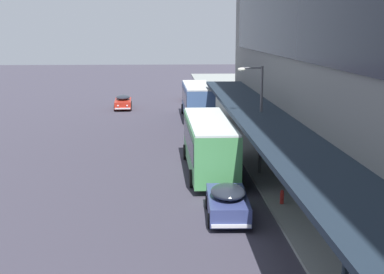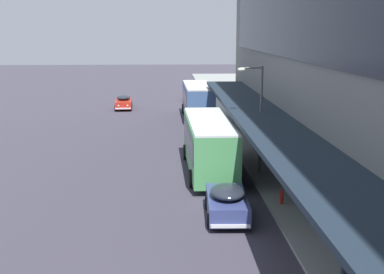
# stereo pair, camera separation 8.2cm
# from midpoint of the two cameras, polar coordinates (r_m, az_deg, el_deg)

# --- Properties ---
(transit_bus_kerbside_front) EXTENTS (2.88, 10.12, 3.27)m
(transit_bus_kerbside_front) POSITION_cam_midpoint_polar(r_m,az_deg,el_deg) (32.36, 1.87, -0.55)
(transit_bus_kerbside_front) COLOR #4B9A58
(transit_bus_kerbside_front) RESTS_ON ground
(transit_bus_kerbside_rear) EXTENTS (2.89, 9.71, 3.33)m
(transit_bus_kerbside_rear) POSITION_cam_midpoint_polar(r_m,az_deg,el_deg) (52.05, 0.66, 4.06)
(transit_bus_kerbside_rear) COLOR #405D8E
(transit_bus_kerbside_rear) RESTS_ON ground
(sedan_trailing_mid) EXTENTS (2.05, 4.97, 1.51)m
(sedan_trailing_mid) POSITION_cam_midpoint_polar(r_m,az_deg,el_deg) (59.29, -7.27, 3.74)
(sedan_trailing_mid) COLOR #B22619
(sedan_trailing_mid) RESTS_ON ground
(sedan_second_near) EXTENTS (2.05, 4.37, 1.59)m
(sedan_second_near) POSITION_cam_midpoint_polar(r_m,az_deg,el_deg) (24.86, 3.85, -6.89)
(sedan_second_near) COLOR navy
(sedan_second_near) RESTS_ON ground
(sedan_lead_mid) EXTENTS (1.98, 4.76, 1.49)m
(sedan_lead_mid) POSITION_cam_midpoint_polar(r_m,az_deg,el_deg) (66.36, -0.13, 4.64)
(sedan_lead_mid) COLOR #A9241C
(sedan_lead_mid) RESTS_ON ground
(pedestrian_at_kerb) EXTENTS (0.51, 0.44, 1.86)m
(pedestrian_at_kerb) POSITION_cam_midpoint_polar(r_m,az_deg,el_deg) (19.02, 16.14, -11.97)
(pedestrian_at_kerb) COLOR #27313E
(pedestrian_at_kerb) RESTS_ON sidewalk_kerb
(street_lamp) EXTENTS (1.50, 0.28, 6.36)m
(street_lamp) POSITION_cam_midpoint_polar(r_m,az_deg,el_deg) (31.49, 7.11, 2.75)
(street_lamp) COLOR #4C4C51
(street_lamp) RESTS_ON sidewalk_kerb
(fire_hydrant) EXTENTS (0.20, 0.40, 0.70)m
(fire_hydrant) POSITION_cam_midpoint_polar(r_m,az_deg,el_deg) (26.79, 9.62, -6.33)
(fire_hydrant) COLOR red
(fire_hydrant) RESTS_ON sidewalk_kerb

